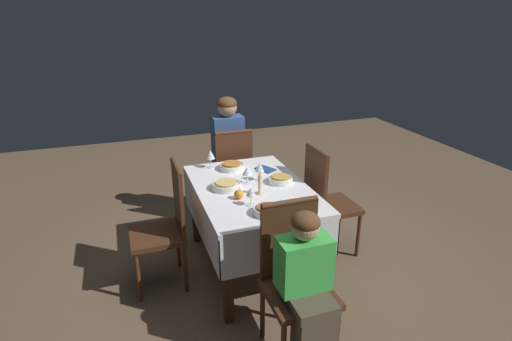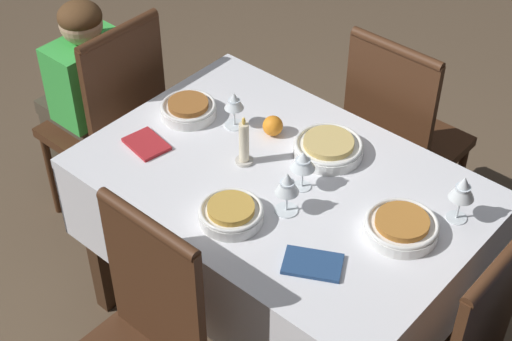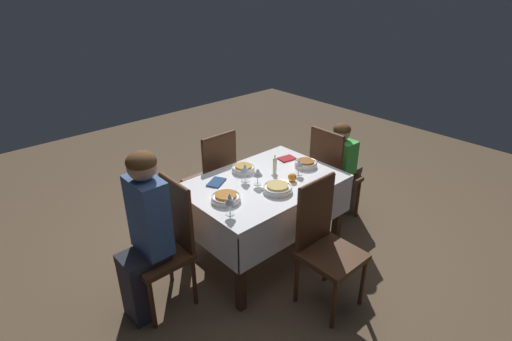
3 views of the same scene
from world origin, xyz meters
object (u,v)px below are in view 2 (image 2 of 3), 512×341
at_px(dining_table, 281,203).
at_px(bowl_east, 401,226).
at_px(chair_north, 399,135).
at_px(candle_centerpiece, 244,145).
at_px(wine_glass_north, 303,161).
at_px(napkin_spare_side, 313,264).
at_px(bowl_west, 189,109).
at_px(wine_glass_west, 234,102).
at_px(person_child_green, 83,98).
at_px(bowl_north, 328,147).
at_px(bowl_south, 231,213).
at_px(wine_glass_south, 287,184).
at_px(wine_glass_east, 463,189).
at_px(orange_fruit, 273,126).
at_px(napkin_red_folded, 147,144).
at_px(chair_west, 112,119).

height_order(dining_table, bowl_east, bowl_east).
distance_m(chair_north, candle_centerpiece, 0.76).
relative_size(wine_glass_north, napkin_spare_side, 0.72).
distance_m(bowl_east, napkin_spare_side, 0.29).
distance_m(bowl_west, wine_glass_west, 0.18).
height_order(wine_glass_west, candle_centerpiece, candle_centerpiece).
distance_m(person_child_green, wine_glass_north, 1.15).
xyz_separation_m(dining_table, bowl_north, (0.04, 0.19, 0.14)).
xyz_separation_m(bowl_west, bowl_south, (0.46, -0.29, -0.00)).
bearing_deg(candle_centerpiece, napkin_spare_side, -25.25).
distance_m(wine_glass_south, bowl_north, 0.31).
distance_m(wine_glass_east, orange_fruit, 0.68).
height_order(napkin_red_folded, napkin_spare_side, same).
xyz_separation_m(bowl_east, napkin_spare_side, (-0.11, -0.27, -0.02)).
bearing_deg(wine_glass_south, wine_glass_north, 105.58).
bearing_deg(napkin_spare_side, bowl_south, -177.22).
distance_m(chair_west, bowl_south, 0.94).
distance_m(wine_glass_west, bowl_north, 0.35).
distance_m(bowl_south, wine_glass_north, 0.27).
bearing_deg(dining_table, wine_glass_north, 6.71).
bearing_deg(chair_north, bowl_east, 121.66).
bearing_deg(napkin_red_folded, dining_table, 20.96).
relative_size(bowl_west, wine_glass_west, 1.44).
relative_size(chair_west, napkin_spare_side, 4.99).
bearing_deg(chair_west, napkin_spare_side, 78.06).
distance_m(bowl_north, orange_fruit, 0.21).
xyz_separation_m(dining_table, wine_glass_north, (0.07, 0.01, 0.21)).
relative_size(wine_glass_south, candle_centerpiece, 0.83).
xyz_separation_m(person_child_green, bowl_north, (1.07, 0.17, 0.21)).
height_order(wine_glass_south, napkin_spare_side, wine_glass_south).
relative_size(napkin_red_folded, napkin_spare_side, 0.82).
relative_size(wine_glass_north, candle_centerpiece, 0.78).
bearing_deg(dining_table, napkin_red_folded, -159.04).
xyz_separation_m(bowl_south, napkin_spare_side, (0.29, 0.01, -0.02)).
bearing_deg(napkin_red_folded, wine_glass_south, 6.57).
height_order(person_child_green, wine_glass_north, person_child_green).
relative_size(orange_fruit, napkin_spare_side, 0.35).
xyz_separation_m(wine_glass_south, napkin_red_folded, (-0.55, -0.06, -0.10)).
distance_m(dining_table, person_child_green, 1.04).
xyz_separation_m(bowl_east, bowl_south, (-0.41, -0.28, 0.00)).
relative_size(bowl_north, candle_centerpiece, 1.27).
height_order(bowl_east, candle_centerpiece, candle_centerpiece).
bearing_deg(orange_fruit, napkin_spare_side, -39.16).
distance_m(wine_glass_east, bowl_west, 0.98).
bearing_deg(candle_centerpiece, wine_glass_east, 18.87).
bearing_deg(wine_glass_north, chair_west, 179.41).
bearing_deg(wine_glass_west, person_child_green, -173.45).
xyz_separation_m(bowl_north, wine_glass_north, (0.04, -0.18, 0.08)).
distance_m(wine_glass_west, bowl_south, 0.46).
distance_m(dining_table, bowl_north, 0.24).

